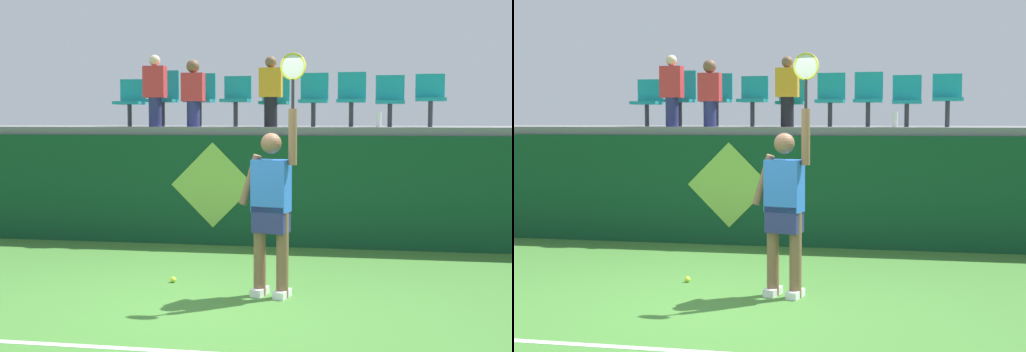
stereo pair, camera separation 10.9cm
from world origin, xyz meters
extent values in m
plane|color=#3D752D|center=(0.00, 0.00, 0.00)|extent=(40.00, 40.00, 0.00)
cube|color=#0F4223|center=(0.00, 3.74, 0.82)|extent=(12.09, 0.20, 1.64)
cube|color=slate|center=(0.00, 5.23, 1.70)|extent=(12.09, 3.09, 0.12)
cube|color=white|center=(0.00, -1.23, 0.00)|extent=(10.88, 0.08, 0.01)
cube|color=white|center=(0.41, 0.73, 0.04)|extent=(0.18, 0.28, 0.08)
cube|color=white|center=(0.66, 0.67, 0.04)|extent=(0.18, 0.28, 0.08)
cylinder|color=brown|center=(0.41, 0.73, 0.45)|extent=(0.13, 0.13, 0.91)
cylinder|color=brown|center=(0.66, 0.67, 0.45)|extent=(0.13, 0.13, 0.91)
cube|color=navy|center=(0.53, 0.70, 0.83)|extent=(0.40, 0.30, 0.28)
cube|color=blue|center=(0.53, 0.70, 1.18)|extent=(0.42, 0.31, 0.55)
sphere|color=brown|center=(0.53, 0.70, 1.62)|extent=(0.22, 0.22, 0.22)
cylinder|color=brown|center=(0.30, 0.76, 1.23)|extent=(0.27, 0.15, 0.55)
cylinder|color=brown|center=(0.77, 0.64, 1.69)|extent=(0.09, 0.09, 0.58)
cylinder|color=black|center=(0.77, 0.64, 2.13)|extent=(0.03, 0.03, 0.30)
torus|color=gold|center=(0.77, 0.64, 2.41)|extent=(0.28, 0.09, 0.28)
ellipsoid|color=silver|center=(0.77, 0.64, 2.41)|extent=(0.24, 0.07, 0.24)
sphere|color=#D1E533|center=(-0.67, 1.15, 0.03)|extent=(0.07, 0.07, 0.07)
cylinder|color=white|center=(1.63, 3.88, 1.87)|extent=(0.08, 0.08, 0.22)
cylinder|color=#38383D|center=(-2.39, 4.50, 1.94)|extent=(0.07, 0.07, 0.36)
cube|color=teal|center=(-2.39, 4.50, 2.14)|extent=(0.44, 0.42, 0.05)
cube|color=teal|center=(-2.39, 4.69, 2.35)|extent=(0.44, 0.04, 0.37)
cylinder|color=#38383D|center=(-1.82, 4.50, 1.96)|extent=(0.07, 0.07, 0.39)
cube|color=teal|center=(-1.82, 4.50, 2.18)|extent=(0.44, 0.42, 0.05)
cube|color=teal|center=(-1.82, 4.69, 2.44)|extent=(0.44, 0.04, 0.47)
cylinder|color=#38383D|center=(-1.21, 4.50, 1.96)|extent=(0.07, 0.07, 0.39)
cube|color=teal|center=(-1.21, 4.50, 2.17)|extent=(0.44, 0.42, 0.05)
cube|color=teal|center=(-1.21, 4.69, 2.41)|extent=(0.44, 0.04, 0.42)
cylinder|color=#38383D|center=(-0.62, 4.50, 1.96)|extent=(0.07, 0.07, 0.39)
cube|color=teal|center=(-0.62, 4.50, 2.17)|extent=(0.44, 0.42, 0.05)
cube|color=teal|center=(-0.62, 4.69, 2.39)|extent=(0.44, 0.04, 0.37)
cylinder|color=#38383D|center=(0.00, 4.50, 1.94)|extent=(0.07, 0.07, 0.35)
cube|color=teal|center=(0.00, 4.50, 2.14)|extent=(0.44, 0.42, 0.05)
cube|color=teal|center=(0.00, 4.69, 2.36)|extent=(0.44, 0.04, 0.39)
cylinder|color=#38383D|center=(0.62, 4.50, 1.95)|extent=(0.07, 0.07, 0.37)
cube|color=teal|center=(0.62, 4.50, 2.16)|extent=(0.44, 0.42, 0.05)
cube|color=teal|center=(0.62, 4.69, 2.40)|extent=(0.44, 0.04, 0.43)
cylinder|color=#38383D|center=(1.20, 4.50, 1.95)|extent=(0.07, 0.07, 0.38)
cube|color=teal|center=(1.20, 4.50, 2.16)|extent=(0.44, 0.42, 0.05)
cube|color=teal|center=(1.20, 4.69, 2.40)|extent=(0.44, 0.04, 0.43)
cylinder|color=#38383D|center=(1.79, 4.50, 1.94)|extent=(0.07, 0.07, 0.35)
cube|color=teal|center=(1.79, 4.50, 2.14)|extent=(0.44, 0.42, 0.05)
cube|color=teal|center=(1.79, 4.69, 2.36)|extent=(0.44, 0.04, 0.40)
cylinder|color=#38383D|center=(2.40, 4.50, 1.96)|extent=(0.07, 0.07, 0.39)
cube|color=teal|center=(2.40, 4.50, 2.18)|extent=(0.44, 0.42, 0.05)
cube|color=teal|center=(2.40, 4.69, 2.39)|extent=(0.44, 0.04, 0.37)
cylinder|color=navy|center=(-1.21, 4.11, 1.96)|extent=(0.20, 0.20, 0.39)
cube|color=red|center=(-1.21, 4.11, 2.37)|extent=(0.34, 0.20, 0.44)
sphere|color=brown|center=(-1.21, 4.11, 2.69)|extent=(0.20, 0.20, 0.20)
cylinder|color=navy|center=(-1.82, 4.11, 1.99)|extent=(0.20, 0.20, 0.45)
cube|color=red|center=(-1.82, 4.11, 2.46)|extent=(0.34, 0.20, 0.49)
sphere|color=beige|center=(-1.82, 4.11, 2.79)|extent=(0.17, 0.17, 0.17)
cylinder|color=black|center=(0.00, 4.14, 1.99)|extent=(0.20, 0.20, 0.45)
cube|color=orange|center=(0.00, 4.14, 2.44)|extent=(0.34, 0.20, 0.44)
sphere|color=brown|center=(0.00, 4.14, 2.74)|extent=(0.17, 0.17, 0.17)
cube|color=#0F4223|center=(-0.79, 3.64, 0.00)|extent=(0.90, 0.01, 0.00)
plane|color=#8CC64C|center=(-0.79, 3.63, 0.90)|extent=(1.27, 0.00, 1.27)
camera|label=1|loc=(1.66, -6.68, 1.87)|focal=50.24mm
camera|label=2|loc=(1.77, -6.66, 1.87)|focal=50.24mm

